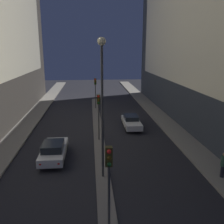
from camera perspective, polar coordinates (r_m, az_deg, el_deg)
The scene contains 8 objects.
median_strip at distance 26.29m, azimuth -3.15°, elevation -4.82°, with size 1.01×36.56×0.12m.
traffic_light_near at distance 11.36m, azimuth -0.71°, elevation -13.48°, with size 0.32×0.42×4.41m.
traffic_light_mid at distance 23.36m, azimuth -3.08°, elevation 1.17°, with size 0.32×0.42×4.41m.
traffic_light_far at distance 36.31m, azimuth -3.83°, elevation 5.87°, with size 0.32×0.42×4.41m.
street_lamp at distance 15.78m, azimuth -2.28°, elevation 5.57°, with size 0.52×0.52×9.22m.
car_left_lane at distance 20.73m, azimuth -13.18°, elevation -8.51°, with size 1.86×4.80×1.50m.
car_right_lane at distance 28.07m, azimuth 4.43°, elevation -2.20°, with size 1.73×4.64×1.37m.
pedestrian_on_right_sidewalk at distance 18.71m, azimuth 24.07°, elevation -10.86°, with size 0.36×0.36×1.77m.
Camera 1 is at (-0.75, -5.56, 8.66)m, focal length 40.00 mm.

